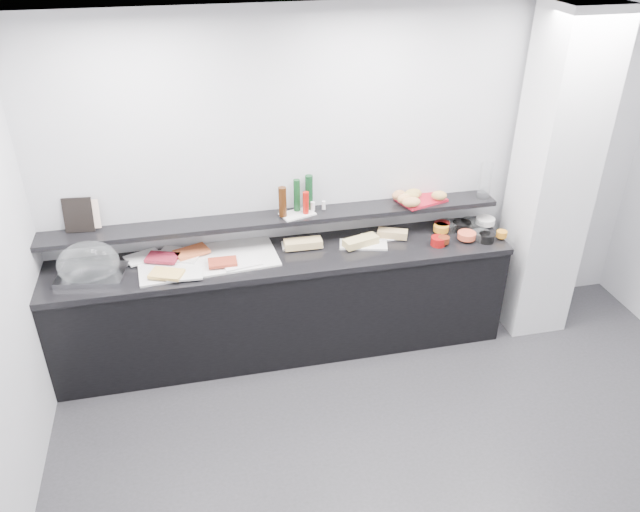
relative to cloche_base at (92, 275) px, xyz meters
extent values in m
plane|color=#2D2D30|center=(2.11, -1.68, -0.92)|extent=(5.00, 5.00, 0.00)
cube|color=silver|center=(2.11, 0.32, 0.43)|extent=(5.00, 0.02, 2.70)
plane|color=white|center=(2.11, -1.68, 1.78)|extent=(5.00, 5.00, 0.00)
cube|color=silver|center=(3.61, -0.03, 0.43)|extent=(0.50, 0.50, 2.70)
cube|color=black|center=(1.41, 0.02, -0.50)|extent=(3.60, 0.60, 0.85)
cube|color=black|center=(1.41, 0.02, -0.05)|extent=(3.62, 0.62, 0.05)
cube|color=black|center=(1.41, 0.20, 0.21)|extent=(3.60, 0.25, 0.04)
cube|color=#B9BBC0|center=(0.00, 0.00, 0.00)|extent=(0.52, 0.39, 0.04)
ellipsoid|color=white|center=(-0.01, -0.02, 0.11)|extent=(0.47, 0.34, 0.34)
cube|color=silver|center=(0.85, 0.06, -0.01)|extent=(1.08, 0.58, 0.01)
cube|color=white|center=(0.36, 0.18, 0.00)|extent=(0.31, 0.26, 0.01)
cube|color=maroon|center=(0.51, 0.11, 0.02)|extent=(0.28, 0.22, 0.02)
cube|color=white|center=(0.63, 0.15, 0.00)|extent=(0.39, 0.33, 0.01)
cube|color=#CD572A|center=(0.73, 0.15, 0.02)|extent=(0.29, 0.24, 0.02)
cube|color=white|center=(0.67, -0.15, 0.00)|extent=(0.27, 0.19, 0.01)
cube|color=#EEBD5C|center=(0.53, -0.14, 0.02)|extent=(0.27, 0.23, 0.02)
cube|color=white|center=(1.09, -0.06, 0.00)|extent=(0.31, 0.24, 0.01)
cube|color=maroon|center=(0.95, -0.06, 0.02)|extent=(0.21, 0.14, 0.02)
cube|color=white|center=(1.59, 0.13, -0.01)|extent=(0.33, 0.16, 0.01)
cube|color=#D6B570|center=(1.59, 0.08, 0.02)|extent=(0.30, 0.12, 0.06)
cylinder|color=#B5B9BC|center=(1.50, 0.10, 0.00)|extent=(0.14, 0.08, 0.01)
cube|color=white|center=(2.07, 0.03, -0.01)|extent=(0.41, 0.25, 0.01)
cube|color=tan|center=(2.05, 0.02, 0.02)|extent=(0.30, 0.19, 0.06)
cylinder|color=silver|center=(1.98, -0.02, 0.00)|extent=(0.16, 0.03, 0.01)
cube|color=silver|center=(2.26, 0.12, -0.01)|extent=(0.34, 0.16, 0.01)
cube|color=tan|center=(2.33, 0.09, 0.02)|extent=(0.26, 0.18, 0.06)
cylinder|color=silver|center=(2.25, 0.04, 0.00)|extent=(0.16, 0.04, 0.01)
cylinder|color=silver|center=(2.83, 0.13, 0.02)|extent=(0.21, 0.21, 0.07)
cylinder|color=orange|center=(2.75, 0.09, 0.03)|extent=(0.15, 0.15, 0.05)
cylinder|color=black|center=(2.95, 0.11, 0.02)|extent=(0.18, 0.18, 0.07)
cylinder|color=#560C0C|center=(2.78, 0.14, 0.03)|extent=(0.17, 0.17, 0.05)
cylinder|color=white|center=(3.04, 0.11, 0.02)|extent=(0.24, 0.24, 0.07)
cylinder|color=white|center=(3.17, 0.13, 0.03)|extent=(0.20, 0.20, 0.05)
cylinder|color=maroon|center=(2.66, -0.09, 0.02)|extent=(0.15, 0.15, 0.07)
cylinder|color=#60200D|center=(2.70, -0.10, 0.03)|extent=(0.12, 0.12, 0.05)
cylinder|color=white|center=(3.03, -0.08, 0.02)|extent=(0.19, 0.19, 0.07)
cylinder|color=#E15837|center=(2.91, -0.07, 0.03)|extent=(0.15, 0.15, 0.05)
cylinder|color=black|center=(3.06, -0.12, 0.02)|extent=(0.17, 0.17, 0.07)
cylinder|color=orange|center=(3.19, -0.11, 0.03)|extent=(0.10, 0.10, 0.05)
cube|color=black|center=(-0.06, 0.28, 0.36)|extent=(0.22, 0.09, 0.26)
cube|color=beige|center=(0.00, 0.27, 0.36)|extent=(0.20, 0.06, 0.22)
cube|color=white|center=(1.57, 0.19, 0.24)|extent=(0.30, 0.23, 0.01)
cylinder|color=#103D1A|center=(1.58, 0.24, 0.37)|extent=(0.06, 0.06, 0.26)
cylinder|color=#3B1D0A|center=(1.45, 0.17, 0.36)|extent=(0.08, 0.08, 0.24)
cylinder|color=#0E3619|center=(1.68, 0.26, 0.38)|extent=(0.08, 0.08, 0.28)
cylinder|color=#AE130C|center=(1.64, 0.18, 0.33)|extent=(0.05, 0.05, 0.18)
cylinder|color=white|center=(1.70, 0.22, 0.28)|extent=(0.04, 0.04, 0.07)
cylinder|color=silver|center=(1.79, 0.22, 0.28)|extent=(0.03, 0.03, 0.07)
cube|color=red|center=(2.61, 0.23, 0.24)|extent=(0.43, 0.36, 0.02)
ellipsoid|color=#BD7C48|center=(2.42, 0.24, 0.29)|extent=(0.14, 0.11, 0.08)
ellipsoid|color=#B69345|center=(2.55, 0.24, 0.29)|extent=(0.15, 0.10, 0.08)
ellipsoid|color=tan|center=(2.44, 0.17, 0.29)|extent=(0.13, 0.09, 0.08)
ellipsoid|color=#C4874A|center=(2.48, 0.09, 0.29)|extent=(0.16, 0.12, 0.08)
ellipsoid|color=tan|center=(2.74, 0.16, 0.29)|extent=(0.14, 0.11, 0.08)
ellipsoid|color=#B19143|center=(2.51, 0.20, 0.29)|extent=(0.15, 0.12, 0.08)
cylinder|color=silver|center=(3.13, 0.17, 0.38)|extent=(0.12, 0.12, 0.30)
camera|label=1|loc=(0.80, -4.14, 2.41)|focal=35.00mm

